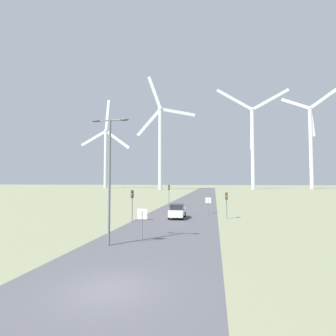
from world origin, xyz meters
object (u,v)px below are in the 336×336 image
at_px(streetlamp, 110,165).
at_px(wind_turbine_far_left, 106,151).
at_px(car_approaching, 177,211).
at_px(wind_turbine_left, 160,139).
at_px(traffic_light_post_near_right, 227,199).
at_px(wind_turbine_right, 311,140).
at_px(traffic_light_post_near_left, 132,198).
at_px(stop_sign_near, 142,219).
at_px(wind_turbine_center, 253,139).
at_px(stop_sign_far, 208,202).
at_px(traffic_light_post_mid_left, 169,191).

xyz_separation_m(streetlamp, wind_turbine_far_left, (-64.33, 147.46, 18.80)).
distance_m(car_approaching, wind_turbine_left, 118.79).
height_order(traffic_light_post_near_right, wind_turbine_right, wind_turbine_right).
xyz_separation_m(traffic_light_post_near_left, car_approaching, (4.81, 3.63, -1.77)).
distance_m(stop_sign_near, wind_turbine_center, 146.24).
distance_m(streetlamp, car_approaching, 15.88).
height_order(car_approaching, wind_turbine_far_left, wind_turbine_far_left).
distance_m(wind_turbine_far_left, wind_turbine_center, 95.00).
height_order(stop_sign_far, wind_turbine_far_left, wind_turbine_far_left).
xyz_separation_m(wind_turbine_far_left, wind_turbine_center, (94.71, -5.18, 5.13)).
xyz_separation_m(traffic_light_post_near_left, wind_turbine_left, (-20.74, 116.28, 25.92)).
bearing_deg(stop_sign_near, traffic_light_post_near_left, 112.22).
distance_m(traffic_light_post_near_left, wind_turbine_far_left, 151.59).
distance_m(traffic_light_post_mid_left, wind_turbine_far_left, 137.43).
bearing_deg(traffic_light_post_near_right, wind_turbine_right, 67.50).
bearing_deg(traffic_light_post_near_right, car_approaching, -174.91).
height_order(stop_sign_far, car_approaching, stop_sign_far).
bearing_deg(wind_turbine_right, traffic_light_post_mid_left, -118.09).
distance_m(stop_sign_far, wind_turbine_far_left, 147.52).
bearing_deg(wind_turbine_left, stop_sign_near, -78.92).
bearing_deg(stop_sign_near, traffic_light_post_mid_left, 95.26).
distance_m(traffic_light_post_near_left, wind_turbine_right, 156.90).
relative_size(stop_sign_near, wind_turbine_far_left, 0.04).
relative_size(stop_sign_far, traffic_light_post_near_right, 0.70).
xyz_separation_m(traffic_light_post_near_right, wind_turbine_center, (21.19, 126.96, 27.43)).
distance_m(traffic_light_post_near_right, wind_turbine_left, 119.41).
height_order(car_approaching, wind_turbine_center, wind_turbine_center).
distance_m(streetlamp, wind_turbine_left, 131.37).
bearing_deg(traffic_light_post_mid_left, stop_sign_far, -46.55).
bearing_deg(traffic_light_post_near_right, traffic_light_post_mid_left, 127.28).
xyz_separation_m(wind_turbine_center, wind_turbine_right, (34.78, 8.20, -0.39)).
distance_m(stop_sign_near, wind_turbine_left, 131.01).
bearing_deg(traffic_light_post_near_right, wind_turbine_far_left, 119.09).
xyz_separation_m(car_approaching, wind_turbine_left, (-25.55, 112.65, 27.70)).
bearing_deg(stop_sign_far, traffic_light_post_mid_left, 133.45).
xyz_separation_m(streetlamp, traffic_light_post_near_right, (9.19, 15.32, -3.50)).
bearing_deg(streetlamp, stop_sign_far, 71.50).
bearing_deg(streetlamp, wind_turbine_right, 66.59).
distance_m(stop_sign_far, traffic_light_post_mid_left, 10.43).
relative_size(stop_sign_far, wind_turbine_center, 0.04).
bearing_deg(car_approaching, traffic_light_post_mid_left, 104.28).
height_order(streetlamp, traffic_light_post_mid_left, streetlamp).
bearing_deg(wind_turbine_far_left, car_approaching, -63.09).
relative_size(stop_sign_near, car_approaching, 0.62).
xyz_separation_m(stop_sign_far, traffic_light_post_mid_left, (-7.11, 7.51, 1.34)).
bearing_deg(traffic_light_post_near_left, wind_turbine_far_left, 114.64).
xyz_separation_m(wind_turbine_left, wind_turbine_right, (87.71, 23.06, 0.86)).
xyz_separation_m(streetlamp, car_approaching, (3.00, 14.77, -5.01)).
xyz_separation_m(stop_sign_far, wind_turbine_far_left, (-71.13, 127.16, 23.10)).
bearing_deg(wind_turbine_right, streetlamp, -113.41).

